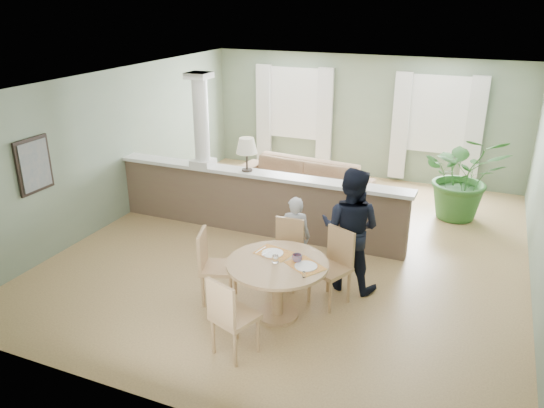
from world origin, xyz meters
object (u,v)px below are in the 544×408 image
at_px(houseplant, 464,176).
at_px(chair_side, 212,263).
at_px(chair_near, 230,314).
at_px(child_person, 295,237).
at_px(man_person, 350,229).
at_px(sofa, 299,183).
at_px(chair_far_boy, 287,249).
at_px(chair_far_man, 334,263).
at_px(dining_table, 278,274).

xyz_separation_m(houseplant, chair_side, (-2.83, -4.31, -0.25)).
height_order(chair_near, child_person, child_person).
xyz_separation_m(chair_near, man_person, (0.81, 2.06, 0.33)).
bearing_deg(sofa, houseplant, 13.83).
bearing_deg(sofa, child_person, -65.40).
distance_m(chair_far_boy, chair_side, 1.11).
bearing_deg(houseplant, chair_near, -111.33).
relative_size(chair_near, man_person, 0.57).
height_order(chair_side, child_person, child_person).
bearing_deg(sofa, chair_side, -81.38).
relative_size(sofa, houseplant, 1.71).
height_order(chair_far_man, man_person, man_person).
bearing_deg(chair_far_boy, child_person, 81.85).
bearing_deg(sofa, dining_table, -67.87).
bearing_deg(houseplant, chair_side, -123.27).
bearing_deg(sofa, chair_far_boy, -67.25).
distance_m(chair_far_boy, man_person, 0.94).
xyz_separation_m(sofa, chair_side, (0.19, -3.89, 0.16)).
bearing_deg(chair_near, chair_side, -32.30).
distance_m(sofa, dining_table, 4.07).
bearing_deg(chair_near, houseplant, -91.37).
height_order(dining_table, chair_far_man, chair_far_man).
xyz_separation_m(houseplant, chair_far_boy, (-2.09, -3.49, -0.28)).
bearing_deg(chair_near, dining_table, -81.17).
height_order(houseplant, dining_table, houseplant).
bearing_deg(chair_near, chair_far_man, -94.33).
distance_m(chair_far_man, chair_side, 1.62).
distance_m(dining_table, chair_far_man, 0.84).
relative_size(chair_near, child_person, 0.81).
relative_size(dining_table, chair_side, 1.26).
bearing_deg(man_person, chair_side, 38.43).
bearing_deg(man_person, chair_far_boy, 20.78).
bearing_deg(man_person, child_person, 3.93).
height_order(sofa, dining_table, dining_table).
height_order(dining_table, man_person, man_person).
height_order(chair_side, man_person, man_person).
height_order(chair_near, man_person, man_person).
bearing_deg(chair_far_man, dining_table, -105.22).
bearing_deg(chair_far_boy, dining_table, -78.82).
distance_m(chair_far_man, man_person, 0.55).
relative_size(chair_side, child_person, 0.82).
relative_size(chair_far_boy, chair_far_man, 0.94).
bearing_deg(dining_table, man_person, 60.19).
xyz_separation_m(chair_far_boy, chair_far_man, (0.75, -0.20, 0.03)).
xyz_separation_m(sofa, child_person, (0.95, -2.81, 0.21)).
distance_m(sofa, chair_side, 3.90).
height_order(houseplant, chair_far_man, houseplant).
relative_size(chair_near, chair_side, 0.98).
distance_m(chair_near, child_person, 2.06).
xyz_separation_m(chair_far_man, man_person, (0.09, 0.44, 0.32)).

